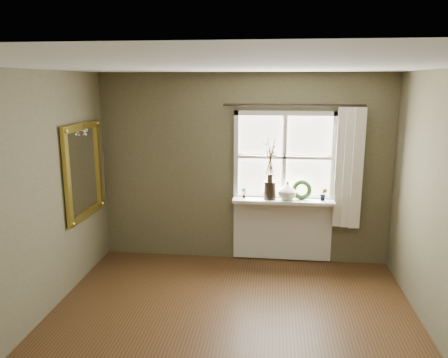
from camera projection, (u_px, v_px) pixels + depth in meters
floor at (226, 351)px, 4.10m from camera, size 4.50×4.50×0.00m
ceiling at (226, 66)px, 3.54m from camera, size 4.50×4.50×0.00m
wall_back at (244, 168)px, 6.05m from camera, size 4.00×0.10×2.60m
wall_left at (6, 211)px, 4.05m from camera, size 0.10×4.50×2.60m
window_frame at (284, 157)px, 5.88m from camera, size 1.36×0.06×1.24m
window_sill at (283, 201)px, 5.90m from camera, size 1.36×0.26×0.04m
window_apron at (282, 229)px, 6.11m from camera, size 1.36×0.04×0.88m
dark_jug at (270, 190)px, 5.89m from camera, size 0.17×0.17×0.25m
cream_vase at (287, 190)px, 5.87m from camera, size 0.32×0.32×0.25m
wreath at (302, 192)px, 5.89m from camera, size 0.27×0.13×0.28m
potted_plant_left at (244, 193)px, 5.94m from camera, size 0.09×0.08×0.15m
potted_plant_right at (324, 194)px, 5.82m from camera, size 0.10×0.08×0.17m
curtain at (349, 168)px, 5.72m from camera, size 0.36×0.12×1.59m
curtain_rod at (294, 105)px, 5.66m from camera, size 1.84×0.03×0.03m
gilt_mirror at (84, 170)px, 5.48m from camera, size 0.10×1.00×1.20m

